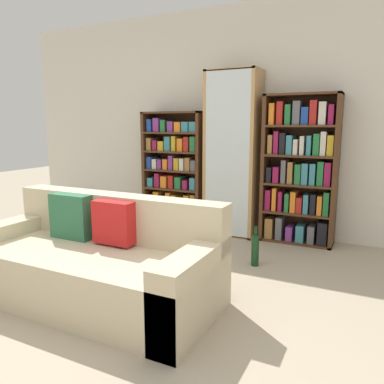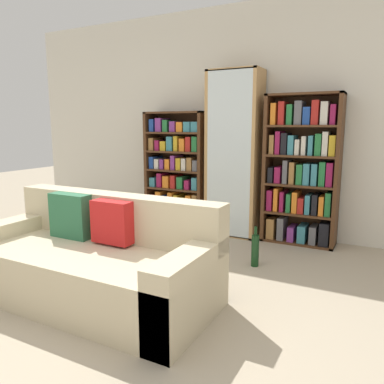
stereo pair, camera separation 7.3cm
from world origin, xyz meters
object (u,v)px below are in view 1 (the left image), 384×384
Objects in this scene: couch at (95,264)px; wine_bottle at (255,249)px; display_cabinet at (233,155)px; bookshelf_right at (300,171)px; bookshelf_left at (175,171)px.

couch is 4.93× the size of wine_bottle.
display_cabinet reaches higher than wine_bottle.
display_cabinet is at bearing 81.76° from couch.
display_cabinet is at bearing -178.86° from bookshelf_right.
display_cabinet is 5.03× the size of wine_bottle.
couch is 2.44m from bookshelf_right.
bookshelf_right reaches higher than couch.
bookshelf_right is at bearing 62.83° from couch.
bookshelf_left is at bearing 102.87° from couch.
couch is at bearing -117.17° from bookshelf_right.
wine_bottle is at bearing -57.75° from display_cabinet.
couch reaches higher than wine_bottle.
bookshelf_right is (0.78, 0.02, -0.16)m from display_cabinet.
bookshelf_left is 1.75m from wine_bottle.
bookshelf_right is at bearing 77.49° from wine_bottle.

